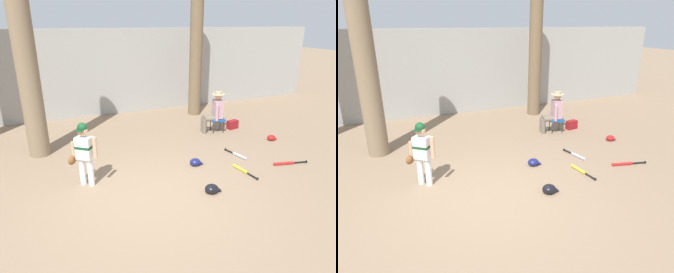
% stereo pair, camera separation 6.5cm
% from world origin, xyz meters
% --- Properties ---
extents(ground_plane, '(60.00, 60.00, 0.00)m').
position_xyz_m(ground_plane, '(0.00, 0.00, 0.00)').
color(ground_plane, '#897056').
extents(concrete_back_wall, '(18.00, 0.36, 2.86)m').
position_xyz_m(concrete_back_wall, '(0.00, 5.95, 1.43)').
color(concrete_back_wall, '#9E9E99').
rests_on(concrete_back_wall, ground).
extents(tree_near_player, '(0.70, 0.70, 5.55)m').
position_xyz_m(tree_near_player, '(-1.86, 2.99, 2.43)').
color(tree_near_player, '#7F6B51').
rests_on(tree_near_player, ground).
extents(tree_behind_spectator, '(0.64, 0.64, 4.49)m').
position_xyz_m(tree_behind_spectator, '(3.27, 4.69, 1.93)').
color(tree_behind_spectator, brown).
rests_on(tree_behind_spectator, ground).
extents(young_ballplayer, '(0.59, 0.41, 1.31)m').
position_xyz_m(young_ballplayer, '(-1.05, 1.01, 0.74)').
color(young_ballplayer, white).
rests_on(young_ballplayer, ground).
extents(folding_stool, '(0.49, 0.49, 0.41)m').
position_xyz_m(folding_stool, '(3.02, 2.76, 0.36)').
color(folding_stool, '#194C9E').
rests_on(folding_stool, ground).
extents(seated_spectator, '(0.68, 0.54, 1.20)m').
position_xyz_m(seated_spectator, '(2.93, 2.79, 0.64)').
color(seated_spectator, '#6B6051').
rests_on(seated_spectator, ground).
extents(handbag_beside_stool, '(0.37, 0.24, 0.26)m').
position_xyz_m(handbag_beside_stool, '(3.60, 2.79, 0.13)').
color(handbag_beside_stool, maroon).
rests_on(handbag_beside_stool, ground).
extents(bat_aluminum_silver, '(0.21, 0.71, 0.07)m').
position_xyz_m(bat_aluminum_silver, '(2.56, 0.99, 0.03)').
color(bat_aluminum_silver, '#B7BCC6').
rests_on(bat_aluminum_silver, ground).
extents(bat_yellow_trainer, '(0.14, 0.75, 0.07)m').
position_xyz_m(bat_yellow_trainer, '(2.17, 0.29, 0.03)').
color(bat_yellow_trainer, yellow).
rests_on(bat_yellow_trainer, ground).
extents(bat_red_barrel, '(0.81, 0.24, 0.07)m').
position_xyz_m(bat_red_barrel, '(3.31, 0.18, 0.03)').
color(bat_red_barrel, red).
rests_on(bat_red_barrel, ground).
extents(batting_helmet_black, '(0.32, 0.24, 0.18)m').
position_xyz_m(batting_helmet_black, '(1.10, -0.22, 0.08)').
color(batting_helmet_black, black).
rests_on(batting_helmet_black, ground).
extents(batting_helmet_red, '(0.27, 0.21, 0.16)m').
position_xyz_m(batting_helmet_red, '(4.04, 1.55, 0.07)').
color(batting_helmet_red, '#A81919').
rests_on(batting_helmet_red, ground).
extents(batting_helmet_navy, '(0.30, 0.23, 0.17)m').
position_xyz_m(batting_helmet_navy, '(1.37, 0.96, 0.07)').
color(batting_helmet_navy, navy).
rests_on(batting_helmet_navy, ground).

